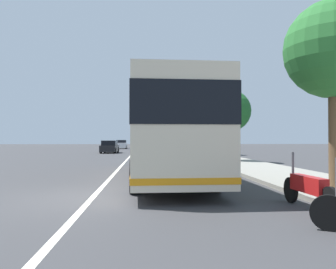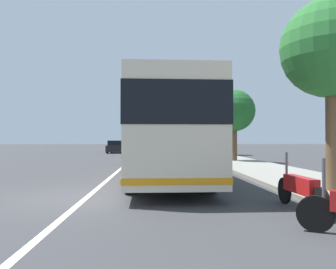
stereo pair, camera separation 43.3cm
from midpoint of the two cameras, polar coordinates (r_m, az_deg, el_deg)
name	(u,v)px [view 1 (the left image)]	position (r m, az deg, el deg)	size (l,w,h in m)	color
ground_plane	(93,198)	(9.61, -13.84, -10.26)	(220.00, 220.00, 0.00)	#38383A
sidewalk_curb	(247,165)	(20.21, 12.53, -5.11)	(110.00, 3.60, 0.14)	gray
lane_divider_line	(120,167)	(19.47, -8.72, -5.48)	(110.00, 0.16, 0.01)	silver
coach_bus	(164,130)	(13.84, -1.49, 0.77)	(12.13, 2.95, 3.43)	beige
motorcycle_by_tree	(308,188)	(8.25, 21.09, -8.40)	(2.34, 0.29, 1.27)	black
car_side_street	(110,147)	(40.48, -10.09, -2.08)	(4.42, 1.93, 1.47)	black
car_oncoming	(161,148)	(32.65, -1.58, -2.33)	(4.16, 2.02, 1.56)	#2D7238
car_ahead_same_lane	(152,146)	(44.47, -2.97, -1.98)	(4.01, 1.90, 1.50)	#2D7238
car_behind_bus	(121,145)	(59.31, -8.06, -1.68)	(4.38, 1.89, 1.50)	silver
roadside_tree_near_camera	(334,50)	(11.09, 25.12, 12.69)	(2.85, 2.85, 5.62)	brown
roadside_tree_mid_block	(230,111)	(23.75, 9.90, 3.87)	(2.86, 2.86, 5.00)	brown
roadside_tree_far_block	(199,106)	(35.32, 4.90, 4.81)	(3.72, 3.72, 6.94)	brown
utility_pole	(222,118)	(24.33, 8.60, 2.76)	(0.26, 0.26, 6.21)	slate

